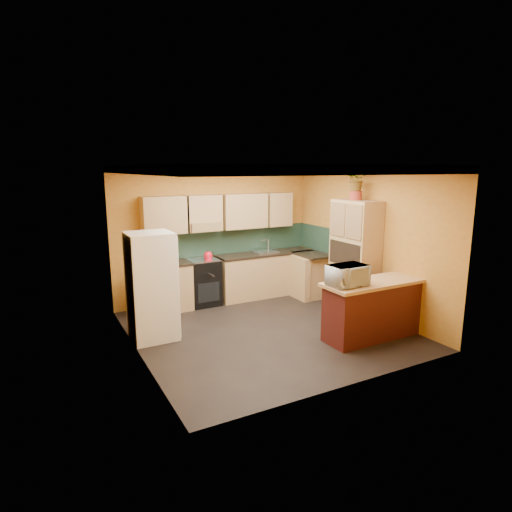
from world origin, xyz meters
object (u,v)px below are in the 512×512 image
Objects in this scene: base_cabinets_back at (232,279)px; microwave at (348,275)px; stove at (203,282)px; breakfast_bar at (377,310)px; pantry at (355,258)px; fridge at (151,286)px.

microwave is (0.59, -2.86, 0.65)m from base_cabinets_back.
stove is 3.41m from breakfast_bar.
stove is at bearing 110.90° from microwave.
pantry reaches higher than breakfast_bar.
fridge is (-1.95, -1.23, 0.41)m from base_cabinets_back.
base_cabinets_back is 6.39× the size of microwave.
microwave is at bearing -78.41° from base_cabinets_back.
fridge is 3.65m from pantry.
stove is 1.86m from fridge.
breakfast_bar is (1.23, -2.86, 0.00)m from base_cabinets_back.
fridge is (-1.33, -1.23, 0.39)m from stove.
fridge is 3.02m from microwave.
base_cabinets_back is 4.01× the size of stove.
fridge is 2.98× the size of microwave.
base_cabinets_back is at bearing 99.52° from microwave.
base_cabinets_back is at bearing 132.60° from pantry.
fridge reaches higher than base_cabinets_back.
stove is 1.59× the size of microwave.
stove is 0.51× the size of breakfast_bar.
microwave is (-0.64, 0.00, 0.65)m from breakfast_bar.
microwave is at bearing 180.00° from breakfast_bar.
base_cabinets_back is 2.15× the size of fridge.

